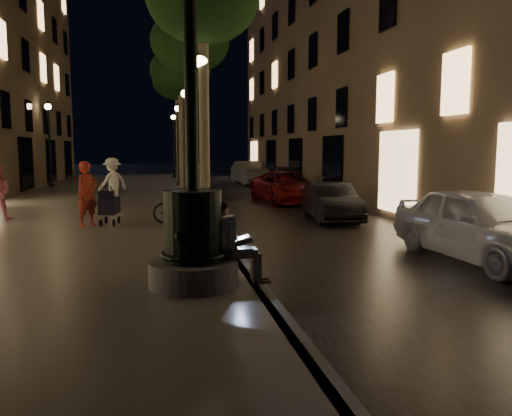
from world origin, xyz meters
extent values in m
plane|color=black|center=(0.00, 15.00, 0.00)|extent=(120.00, 120.00, 0.00)
cube|color=black|center=(3.00, 15.00, 0.01)|extent=(6.00, 45.00, 0.02)
cube|color=#625C56|center=(-4.00, 15.00, 0.10)|extent=(8.00, 45.00, 0.20)
cube|color=#59595B|center=(0.00, 15.00, 0.10)|extent=(0.25, 45.00, 0.20)
cube|color=brown|center=(10.00, 18.00, 7.50)|extent=(8.00, 36.00, 15.00)
cylinder|color=#59595B|center=(-1.00, 2.00, 0.40)|extent=(1.40, 1.40, 0.40)
cylinder|color=black|center=(-1.00, 2.00, 1.15)|extent=(0.90, 0.90, 1.10)
torus|color=black|center=(-1.00, 2.00, 0.70)|extent=(1.04, 1.04, 0.10)
torus|color=black|center=(-1.00, 2.00, 1.55)|extent=(0.89, 0.89, 0.09)
cylinder|color=black|center=(-1.00, 2.00, 3.30)|extent=(0.20, 0.20, 3.20)
cube|color=gray|center=(-0.45, 2.00, 0.69)|extent=(0.35, 0.23, 0.17)
cube|color=white|center=(-0.51, 2.00, 1.02)|extent=(0.44, 0.25, 0.55)
sphere|color=tan|center=(-0.54, 2.00, 1.38)|extent=(0.20, 0.20, 0.20)
sphere|color=black|center=(-0.55, 2.00, 1.42)|extent=(0.20, 0.20, 0.20)
cube|color=gray|center=(-0.22, 1.91, 0.69)|extent=(0.45, 0.13, 0.14)
cube|color=gray|center=(-0.22, 2.09, 0.69)|extent=(0.45, 0.13, 0.14)
cube|color=gray|center=(0.00, 1.91, 0.44)|extent=(0.13, 0.12, 0.49)
cube|color=gray|center=(0.00, 2.09, 0.44)|extent=(0.13, 0.12, 0.49)
cube|color=black|center=(0.09, 1.91, 0.21)|extent=(0.25, 0.10, 0.03)
cube|color=black|center=(0.09, 2.09, 0.21)|extent=(0.25, 0.10, 0.03)
cube|color=black|center=(-0.20, 2.00, 0.77)|extent=(0.23, 0.32, 0.02)
cube|color=black|center=(-0.35, 2.00, 0.87)|extent=(0.08, 0.32, 0.21)
cube|color=#ABD8F4|center=(-0.34, 2.00, 0.87)|extent=(0.06, 0.29, 0.18)
cylinder|color=#6B604C|center=(-0.25, 8.00, 2.70)|extent=(0.28, 0.28, 5.00)
cylinder|color=#6B604C|center=(-0.20, 14.00, 2.75)|extent=(0.28, 0.28, 5.10)
ellipsoid|color=black|center=(-0.20, 14.00, 6.40)|extent=(3.00, 3.00, 2.40)
cylinder|color=#6B604C|center=(-0.30, 20.00, 2.65)|extent=(0.28, 0.28, 4.90)
ellipsoid|color=black|center=(-0.30, 20.00, 6.20)|extent=(3.00, 3.00, 2.40)
cylinder|color=#6B604C|center=(-0.22, 26.00, 2.80)|extent=(0.28, 0.28, 5.20)
ellipsoid|color=black|center=(-0.22, 26.00, 6.50)|extent=(3.00, 3.00, 2.40)
cylinder|color=black|center=(-0.30, 8.00, 0.30)|extent=(0.28, 0.28, 0.20)
cylinder|color=black|center=(-0.30, 8.00, 2.40)|extent=(0.12, 0.12, 4.40)
sphere|color=#FFD88C|center=(-0.30, 8.00, 4.65)|extent=(0.36, 0.36, 0.36)
cone|color=black|center=(-0.30, 8.00, 4.90)|extent=(0.30, 0.30, 0.22)
cylinder|color=black|center=(-0.30, 16.00, 0.30)|extent=(0.28, 0.28, 0.20)
cylinder|color=black|center=(-0.30, 16.00, 2.40)|extent=(0.12, 0.12, 4.40)
sphere|color=#FFD88C|center=(-0.30, 16.00, 4.65)|extent=(0.36, 0.36, 0.36)
cone|color=black|center=(-0.30, 16.00, 4.90)|extent=(0.30, 0.30, 0.22)
cylinder|color=black|center=(-0.30, 24.00, 0.30)|extent=(0.28, 0.28, 0.20)
cylinder|color=black|center=(-0.30, 24.00, 2.40)|extent=(0.12, 0.12, 4.40)
sphere|color=#FFD88C|center=(-0.30, 24.00, 4.65)|extent=(0.36, 0.36, 0.36)
cone|color=black|center=(-0.30, 24.00, 4.90)|extent=(0.30, 0.30, 0.22)
cylinder|color=black|center=(-0.30, 32.00, 0.30)|extent=(0.28, 0.28, 0.20)
cylinder|color=black|center=(-0.30, 32.00, 2.40)|extent=(0.12, 0.12, 4.40)
sphere|color=#FFD88C|center=(-0.30, 32.00, 4.65)|extent=(0.36, 0.36, 0.36)
cone|color=black|center=(-0.30, 32.00, 4.90)|extent=(0.30, 0.30, 0.22)
cylinder|color=black|center=(-7.40, 24.00, 0.30)|extent=(0.28, 0.28, 0.20)
cylinder|color=black|center=(-7.40, 24.00, 2.40)|extent=(0.12, 0.12, 4.40)
sphere|color=#FFD88C|center=(-7.40, 24.00, 4.65)|extent=(0.36, 0.36, 0.36)
cone|color=black|center=(-7.40, 24.00, 4.90)|extent=(0.30, 0.30, 0.22)
cube|color=black|center=(-2.87, 8.73, 0.75)|extent=(0.56, 0.81, 0.45)
cube|color=black|center=(-2.92, 8.39, 1.05)|extent=(0.42, 0.23, 0.29)
cylinder|color=black|center=(-3.09, 8.47, 0.30)|extent=(0.07, 0.20, 0.20)
cylinder|color=black|center=(-2.74, 8.41, 0.30)|extent=(0.07, 0.20, 0.20)
cylinder|color=black|center=(-3.01, 9.06, 0.30)|extent=(0.07, 0.20, 0.20)
cylinder|color=black|center=(-2.65, 9.00, 0.30)|extent=(0.07, 0.20, 0.20)
cylinder|color=black|center=(-2.81, 9.13, 1.15)|extent=(0.10, 0.45, 0.27)
imported|color=#B7BAC0|center=(5.05, 3.41, 0.77)|extent=(2.09, 4.62, 1.54)
imported|color=black|center=(4.00, 9.67, 0.62)|extent=(1.66, 3.84, 1.23)
imported|color=maroon|center=(4.00, 15.18, 0.69)|extent=(2.64, 5.12, 1.38)
imported|color=#2F3034|center=(5.20, 20.26, 0.67)|extent=(1.94, 4.63, 1.33)
imported|color=gray|center=(4.40, 26.24, 0.77)|extent=(1.99, 4.77, 1.53)
imported|color=#B03423|center=(-3.44, 8.65, 1.10)|extent=(0.77, 0.76, 1.80)
imported|color=white|center=(-3.18, 13.61, 1.10)|extent=(1.33, 1.25, 1.80)
imported|color=black|center=(-0.81, 8.61, 0.67)|extent=(1.85, 0.91, 0.93)
camera|label=1|loc=(-1.52, -5.70, 2.33)|focal=35.00mm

